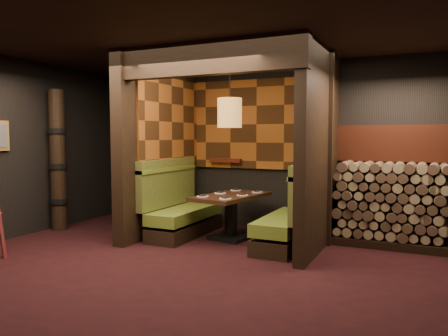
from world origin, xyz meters
TOP-DOWN VIEW (x-y plane):
  - floor at (0.00, 0.00)m, footprint 6.50×5.50m
  - ceiling at (0.00, 0.00)m, footprint 6.50×5.50m
  - wall_back at (0.00, 2.76)m, footprint 6.50×0.02m
  - partition_left at (-1.35, 1.65)m, footprint 0.20×2.20m
  - partition_right at (1.30, 1.70)m, footprint 0.15×2.10m
  - header_beam at (-0.02, 0.70)m, footprint 2.85×0.18m
  - tapa_back_panel at (-0.02, 2.71)m, footprint 2.40×0.06m
  - tapa_side_panel at (-1.23, 1.82)m, footprint 0.04×1.85m
  - lacquer_shelf at (-0.60, 2.65)m, footprint 0.60×0.12m
  - booth_bench_left at (-0.96, 1.65)m, footprint 0.68×1.60m
  - booth_bench_right at (0.93, 1.65)m, footprint 0.68×1.60m
  - dining_table at (-0.09, 1.74)m, footprint 0.93×1.43m
  - place_settings at (-0.09, 1.74)m, footprint 0.74×1.15m
  - pendant_lamp at (-0.09, 1.69)m, footprint 0.38×0.38m
  - totem_column at (-3.05, 1.10)m, footprint 0.31×0.31m
  - firewood_stack at (2.29, 2.35)m, footprint 1.73×0.70m
  - mosaic_header at (2.29, 2.68)m, footprint 1.83×0.10m
  - bay_front_post at (1.39, 1.96)m, footprint 0.08×0.08m

SIDE VIEW (x-z plane):
  - floor at x=0.00m, z-range -0.02..0.00m
  - booth_bench_left at x=-0.96m, z-range -0.17..0.97m
  - booth_bench_right at x=0.93m, z-range -0.17..0.97m
  - dining_table at x=-0.09m, z-range 0.12..0.82m
  - firewood_stack at x=2.29m, z-range 0.00..1.22m
  - place_settings at x=-0.09m, z-range 0.70..0.73m
  - lacquer_shelf at x=-0.60m, z-range 1.15..1.21m
  - totem_column at x=-3.05m, z-range -0.01..2.39m
  - wall_back at x=0.00m, z-range 0.00..2.85m
  - partition_left at x=-1.35m, z-range 0.00..2.85m
  - partition_right at x=1.30m, z-range 0.00..2.85m
  - bay_front_post at x=1.39m, z-range 0.00..2.85m
  - mosaic_header at x=2.29m, z-range 1.22..1.78m
  - tapa_back_panel at x=-0.02m, z-range 1.04..2.60m
  - tapa_side_panel at x=-1.23m, z-range 1.12..2.58m
  - pendant_lamp at x=-0.09m, z-range 1.42..2.52m
  - header_beam at x=-0.02m, z-range 2.41..2.85m
  - ceiling at x=0.00m, z-range 2.85..2.87m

